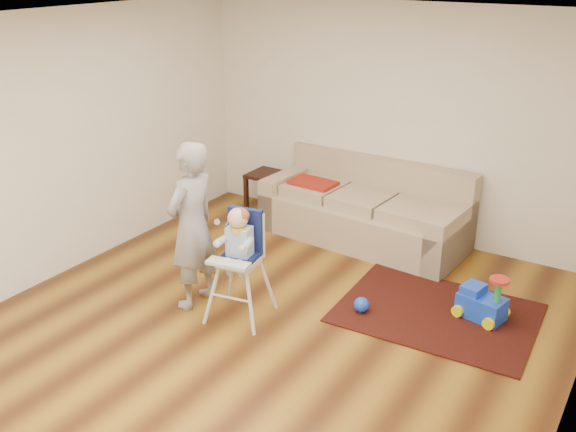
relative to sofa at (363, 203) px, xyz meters
The scene contains 9 objects.
ground 2.35m from the sofa, 86.13° to the right, with size 5.50×5.50×0.00m, color #46240E.
room_envelope 2.27m from the sofa, 84.99° to the right, with size 5.04×5.52×2.72m.
sofa is the anchor object (origin of this frame).
side_table 1.51m from the sofa, behind, with size 0.50×0.50×0.50m, color black, non-canonical shape.
area_rug 1.84m from the sofa, 40.36° to the right, with size 1.80×1.35×0.01m, color black.
ride_on_toy 2.02m from the sofa, 30.37° to the right, with size 0.42×0.30×0.46m, color blue, non-canonical shape.
toy_ball 1.74m from the sofa, 64.02° to the right, with size 0.15×0.15×0.15m, color blue.
high_chair 2.18m from the sofa, 95.14° to the right, with size 0.59×0.59×1.10m.
adult 2.34m from the sofa, 107.99° to the right, with size 0.59×0.39×1.63m, color gray.
Camera 1 is at (2.82, -4.07, 3.18)m, focal length 40.00 mm.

